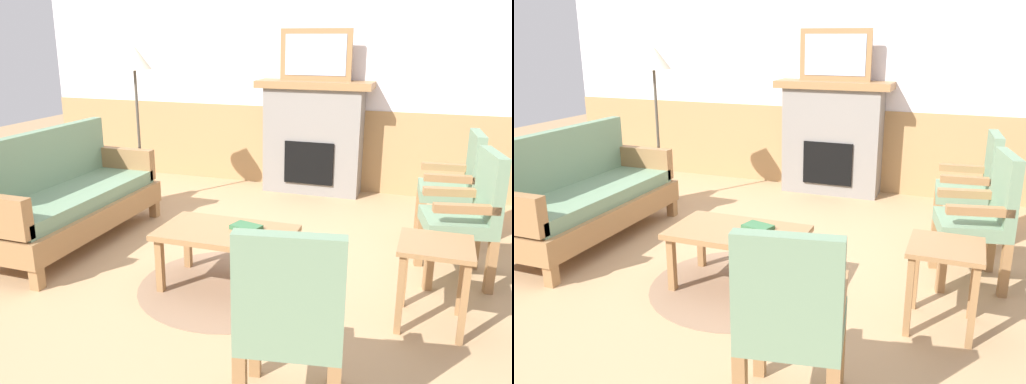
% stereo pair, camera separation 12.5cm
% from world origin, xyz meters
% --- Properties ---
extents(ground_plane, '(14.00, 14.00, 0.00)m').
position_xyz_m(ground_plane, '(0.00, 0.00, 0.00)').
color(ground_plane, tan).
extents(wall_back, '(7.20, 0.14, 2.70)m').
position_xyz_m(wall_back, '(0.00, 2.60, 1.31)').
color(wall_back, white).
rests_on(wall_back, ground_plane).
extents(fireplace, '(1.30, 0.44, 1.28)m').
position_xyz_m(fireplace, '(0.00, 2.35, 0.65)').
color(fireplace, gray).
rests_on(fireplace, ground_plane).
extents(framed_picture, '(0.80, 0.04, 0.56)m').
position_xyz_m(framed_picture, '(0.00, 2.35, 1.56)').
color(framed_picture, olive).
rests_on(framed_picture, fireplace).
extents(couch, '(0.70, 1.80, 0.98)m').
position_xyz_m(couch, '(-1.64, 0.10, 0.40)').
color(couch, olive).
rests_on(couch, ground_plane).
extents(coffee_table, '(0.96, 0.56, 0.44)m').
position_xyz_m(coffee_table, '(-0.01, -0.26, 0.39)').
color(coffee_table, olive).
rests_on(coffee_table, ground_plane).
extents(round_rug, '(1.29, 1.29, 0.01)m').
position_xyz_m(round_rug, '(-0.01, -0.26, 0.00)').
color(round_rug, '#896B51').
rests_on(round_rug, ground_plane).
extents(book_on_table, '(0.23, 0.18, 0.03)m').
position_xyz_m(book_on_table, '(0.12, -0.20, 0.46)').
color(book_on_table, '#33663D').
rests_on(book_on_table, coffee_table).
extents(armchair_near_fireplace, '(0.52, 0.52, 0.98)m').
position_xyz_m(armchair_near_fireplace, '(1.54, 1.24, 0.54)').
color(armchair_near_fireplace, olive).
rests_on(armchair_near_fireplace, ground_plane).
extents(armchair_by_window_left, '(0.57, 0.57, 0.98)m').
position_xyz_m(armchair_by_window_left, '(1.60, 0.44, 0.54)').
color(armchair_by_window_left, olive).
rests_on(armchair_by_window_left, ground_plane).
extents(armchair_front_left, '(0.55, 0.55, 0.98)m').
position_xyz_m(armchair_front_left, '(0.78, -1.41, 0.54)').
color(armchair_front_left, olive).
rests_on(armchair_front_left, ground_plane).
extents(side_table, '(0.44, 0.44, 0.55)m').
position_xyz_m(side_table, '(1.39, -0.32, 0.43)').
color(side_table, olive).
rests_on(side_table, ground_plane).
extents(floor_lamp_by_couch, '(0.36, 0.36, 1.68)m').
position_xyz_m(floor_lamp_by_couch, '(-1.65, 1.31, 1.45)').
color(floor_lamp_by_couch, '#332D28').
rests_on(floor_lamp_by_couch, ground_plane).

